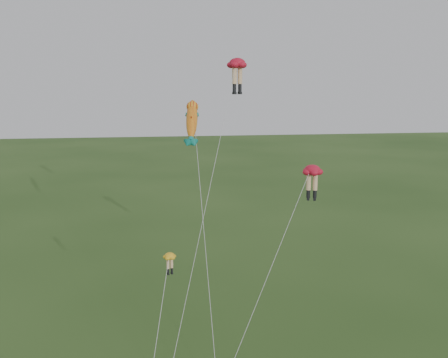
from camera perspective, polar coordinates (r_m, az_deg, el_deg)
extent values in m
ellipsoid|color=red|center=(40.06, 1.52, 13.10)|extent=(2.12, 2.12, 0.82)
cylinder|color=#F3C18F|center=(39.91, 1.20, 11.72)|extent=(0.37, 0.37, 1.26)
cylinder|color=black|center=(39.90, 1.19, 10.37)|extent=(0.29, 0.29, 0.63)
cube|color=black|center=(39.91, 1.19, 9.78)|extent=(0.32, 0.41, 0.18)
cylinder|color=#F3C18F|center=(40.16, 1.83, 11.71)|extent=(0.37, 0.37, 1.26)
cylinder|color=black|center=(40.16, 1.83, 10.37)|extent=(0.29, 0.29, 0.63)
cube|color=black|center=(40.16, 1.82, 9.79)|extent=(0.32, 0.41, 0.18)
cylinder|color=silver|center=(34.31, -2.00, -2.71)|extent=(6.39, 12.59, 20.07)
ellipsoid|color=red|center=(37.11, 10.06, 1.04)|extent=(1.98, 1.98, 0.78)
cylinder|color=#F3C18F|center=(37.27, 9.65, -0.35)|extent=(0.35, 0.35, 1.19)
cylinder|color=black|center=(37.45, 9.60, -1.69)|extent=(0.27, 0.27, 0.60)
cube|color=black|center=(37.54, 9.59, -2.26)|extent=(0.30, 0.39, 0.17)
cylinder|color=#F3C18F|center=(37.27, 10.38, -0.37)|extent=(0.35, 0.35, 1.19)
cylinder|color=black|center=(37.45, 10.33, -1.71)|extent=(0.27, 0.27, 0.60)
cube|color=black|center=(37.53, 10.31, -2.29)|extent=(0.30, 0.39, 0.17)
cylinder|color=silver|center=(33.50, 5.39, -10.09)|extent=(8.13, 8.65, 12.25)
ellipsoid|color=yellow|center=(30.65, -6.23, -8.72)|extent=(1.06, 1.06, 0.41)
cylinder|color=#F3C18F|center=(30.76, -6.43, -9.60)|extent=(0.18, 0.18, 0.62)
cylinder|color=black|center=(30.93, -6.41, -10.40)|extent=(0.14, 0.14, 0.31)
cube|color=black|center=(31.00, -6.40, -10.75)|extent=(0.16, 0.21, 0.09)
cylinder|color=#F3C18F|center=(30.86, -6.01, -9.52)|extent=(0.18, 0.18, 0.62)
cylinder|color=black|center=(31.02, -5.99, -10.32)|extent=(0.14, 0.14, 0.31)
cube|color=black|center=(31.10, -5.98, -10.67)|extent=(0.16, 0.21, 0.09)
cylinder|color=silver|center=(30.03, -7.60, -17.14)|extent=(1.74, 4.70, 8.04)
ellipsoid|color=yellow|center=(35.41, -3.69, 6.87)|extent=(1.32, 2.98, 3.12)
sphere|color=yellow|center=(35.41, -3.69, 6.87)|extent=(1.08, 1.39, 1.27)
cone|color=#138179|center=(35.41, -3.69, 6.87)|extent=(0.87, 1.30, 1.18)
cone|color=#138179|center=(35.41, -3.69, 6.87)|extent=(0.87, 1.30, 1.18)
cone|color=#138179|center=(35.41, -3.69, 6.87)|extent=(0.50, 0.73, 0.66)
cone|color=#138179|center=(35.41, -3.69, 6.87)|extent=(0.50, 0.73, 0.66)
cone|color=#BB3613|center=(35.41, -3.69, 6.87)|extent=(0.53, 0.72, 0.66)
cylinder|color=silver|center=(32.09, -2.30, -7.79)|extent=(0.58, 9.94, 15.64)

